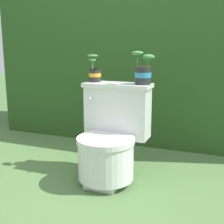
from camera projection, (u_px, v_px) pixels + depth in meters
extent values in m
plane|color=#4C703D|center=(97.00, 182.00, 2.26)|extent=(12.00, 12.00, 0.00)
cube|color=#284C1E|center=(149.00, 55.00, 3.31)|extent=(3.00, 0.99, 1.72)
cube|color=silver|center=(106.00, 180.00, 2.23)|extent=(0.22, 0.29, 0.04)
cylinder|color=silver|center=(106.00, 160.00, 2.20)|extent=(0.39, 0.39, 0.26)
cylinder|color=silver|center=(106.00, 140.00, 2.17)|extent=(0.41, 0.41, 0.04)
cube|color=silver|center=(118.00, 112.00, 2.34)|extent=(0.48, 0.18, 0.38)
cube|color=silver|center=(118.00, 85.00, 2.30)|extent=(0.50, 0.21, 0.03)
cylinder|color=silver|center=(91.00, 99.00, 2.27)|extent=(0.02, 0.05, 0.02)
cylinder|color=#262628|center=(95.00, 75.00, 2.37)|extent=(0.09, 0.09, 0.10)
cylinder|color=orange|center=(95.00, 75.00, 2.37)|extent=(0.09, 0.09, 0.03)
cylinder|color=#332319|center=(95.00, 70.00, 2.36)|extent=(0.08, 0.08, 0.01)
cylinder|color=#4C753D|center=(92.00, 65.00, 2.32)|extent=(0.01, 0.01, 0.06)
ellipsoid|color=#387F38|center=(92.00, 60.00, 2.31)|extent=(0.06, 0.04, 0.02)
cylinder|color=#4C753D|center=(93.00, 63.00, 2.34)|extent=(0.01, 0.01, 0.09)
ellipsoid|color=#387F38|center=(93.00, 56.00, 2.32)|extent=(0.09, 0.06, 0.02)
cylinder|color=#262628|center=(143.00, 76.00, 2.23)|extent=(0.11, 0.11, 0.12)
cylinder|color=#2D84BC|center=(143.00, 75.00, 2.22)|extent=(0.12, 0.12, 0.04)
cylinder|color=#332319|center=(143.00, 68.00, 2.21)|extent=(0.10, 0.10, 0.01)
cylinder|color=#4C753D|center=(148.00, 63.00, 2.18)|extent=(0.01, 0.01, 0.06)
ellipsoid|color=#387F38|center=(148.00, 57.00, 2.18)|extent=(0.09, 0.06, 0.04)
cylinder|color=#4C753D|center=(137.00, 61.00, 2.19)|extent=(0.01, 0.01, 0.09)
ellipsoid|color=#387F38|center=(138.00, 53.00, 2.18)|extent=(0.08, 0.06, 0.03)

